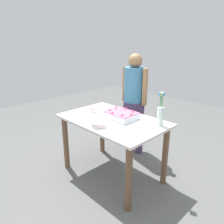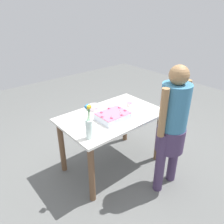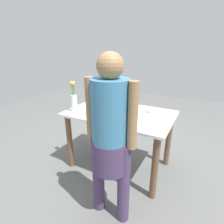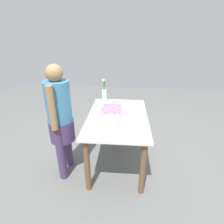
# 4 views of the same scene
# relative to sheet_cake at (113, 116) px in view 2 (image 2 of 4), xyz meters

# --- Properties ---
(ground_plane) EXTENTS (8.00, 8.00, 0.00)m
(ground_plane) POSITION_rel_sheet_cake_xyz_m (-0.05, -0.09, -0.81)
(ground_plane) COLOR #5B5D5B
(dining_table) EXTENTS (1.27, 0.80, 0.77)m
(dining_table) POSITION_rel_sheet_cake_xyz_m (-0.05, -0.09, -0.18)
(dining_table) COLOR silver
(dining_table) RESTS_ON ground_plane
(sheet_cake) EXTENTS (0.37, 0.28, 0.11)m
(sheet_cake) POSITION_rel_sheet_cake_xyz_m (0.00, 0.00, 0.00)
(sheet_cake) COLOR white
(sheet_cake) RESTS_ON dining_table
(serving_plate_with_slice) EXTENTS (0.21, 0.21, 0.06)m
(serving_plate_with_slice) POSITION_rel_sheet_cake_xyz_m (-0.39, -0.12, -0.03)
(serving_plate_with_slice) COLOR white
(serving_plate_with_slice) RESTS_ON dining_table
(cake_knife) EXTENTS (0.14, 0.21, 0.00)m
(cake_knife) POSITION_rel_sheet_cake_xyz_m (0.38, -0.31, -0.04)
(cake_knife) COLOR silver
(cake_knife) RESTS_ON dining_table
(flower_vase) EXTENTS (0.07, 0.07, 0.38)m
(flower_vase) POSITION_rel_sheet_cake_xyz_m (0.45, 0.15, 0.12)
(flower_vase) COLOR white
(flower_vase) RESTS_ON dining_table
(fruit_bowl) EXTENTS (0.16, 0.16, 0.05)m
(fruit_bowl) POSITION_rel_sheet_cake_xyz_m (0.01, -0.37, -0.02)
(fruit_bowl) COLOR silver
(fruit_bowl) RESTS_ON dining_table
(person_standing) EXTENTS (0.45, 0.31, 1.49)m
(person_standing) POSITION_rel_sheet_cake_xyz_m (-0.31, 0.61, 0.04)
(person_standing) COLOR #453457
(person_standing) RESTS_ON ground_plane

